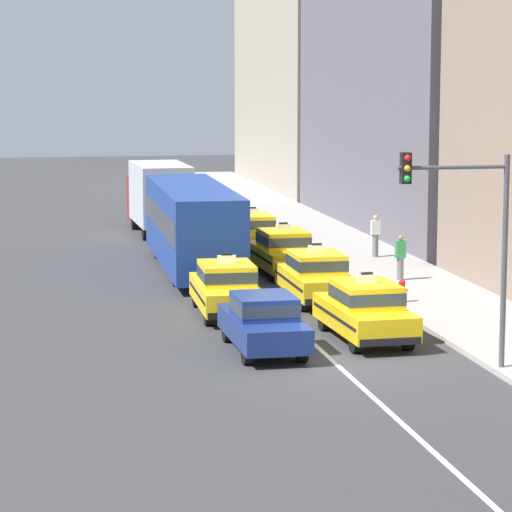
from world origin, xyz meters
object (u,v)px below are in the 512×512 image
Objects in this scene: taxi_left_second at (226,288)px; taxi_right_second at (316,276)px; taxi_right_nearest at (365,310)px; pedestrian_mid_block at (400,257)px; box_truck_left_fourth at (158,195)px; sedan_left_nearest at (264,321)px; fire_hydrant at (402,290)px; traffic_light_pole at (469,223)px; taxi_right_third at (283,251)px; taxi_right_fourth at (252,233)px; pedestrian_near_crosswalk at (375,236)px; bus_left_third at (192,223)px.

taxi_left_second is 1.01× the size of taxi_right_second.
taxi_right_nearest is 2.88× the size of pedestrian_mid_block.
taxi_right_nearest is 9.71m from pedestrian_mid_block.
box_truck_left_fourth is 4.37× the size of pedestrian_mid_block.
box_truck_left_fourth reaches higher than pedestrian_mid_block.
sedan_left_nearest reaches higher than fire_hydrant.
taxi_right_second is at bearing 27.58° from taxi_left_second.
traffic_light_pole reaches higher than pedestrian_mid_block.
traffic_light_pole is at bearing -100.34° from pedestrian_mid_block.
sedan_left_nearest is 0.94× the size of taxi_left_second.
taxi_right_third is 2.88× the size of pedestrian_mid_block.
taxi_right_fourth is at bearing 93.67° from traffic_light_pole.
pedestrian_near_crosswalk is at bearing 52.73° from taxi_left_second.
pedestrian_mid_block is at bearing -97.11° from pedestrian_near_crosswalk.
taxi_right_nearest is 0.83× the size of traffic_light_pole.
pedestrian_near_crosswalk is (4.49, 14.49, 0.12)m from taxi_right_nearest.
taxi_right_third is at bearing 141.84° from pedestrian_mid_block.
bus_left_third is 5.01m from taxi_right_fourth.
pedestrian_near_crosswalk is at bearing 72.79° from taxi_right_nearest.
pedestrian_mid_block is (6.89, 9.83, 0.11)m from sedan_left_nearest.
fire_hydrant is (2.42, -7.04, -0.33)m from taxi_right_third.
traffic_light_pole is (1.23, -16.18, 2.94)m from taxi_right_third.
taxi_right_nearest and taxi_right_third have the same top height.
taxi_right_fourth is at bearing 114.79° from pedestrian_mid_block.
bus_left_third is at bearing 102.81° from taxi_right_nearest.
taxi_right_second is 0.99× the size of taxi_right_third.
bus_left_third is at bearing 103.95° from traffic_light_pole.
bus_left_third reaches higher than pedestrian_mid_block.
bus_left_third is 2.46× the size of taxi_right_second.
fire_hydrant is at bearing -71.02° from taxi_right_third.
pedestrian_near_crosswalk is (7.72, 10.14, 0.12)m from taxi_left_second.
pedestrian_mid_block is 4.36m from fire_hydrant.
box_truck_left_fourth is at bearing 89.36° from taxi_left_second.
taxi_right_third is 7.45m from fire_hydrant.
pedestrian_near_crosswalk is at bearing -53.69° from box_truck_left_fourth.
sedan_left_nearest is at bearing -90.28° from bus_left_third.
taxi_right_nearest and taxi_right_second have the same top height.
taxi_right_nearest is 6.05m from taxi_right_second.
taxi_right_third is at bearing 89.32° from taxi_right_nearest.
box_truck_left_fourth is 20.72m from fire_hydrant.
bus_left_third is at bearing 147.46° from pedestrian_mid_block.
box_truck_left_fourth reaches higher than taxi_right_second.
traffic_light_pole is at bearing -99.39° from pedestrian_near_crosswalk.
taxi_right_nearest is at bearing -118.25° from fire_hydrant.
taxi_right_nearest is at bearing 16.26° from sedan_left_nearest.
taxi_right_second is (0.02, 6.05, 0.00)m from taxi_right_nearest.
pedestrian_near_crosswalk is (4.50, -2.69, 0.12)m from taxi_right_fourth.
taxi_right_third is (0.14, 11.80, 0.00)m from taxi_right_nearest.
pedestrian_mid_block is at bearing -38.16° from taxi_right_third.
pedestrian_mid_block is 2.20× the size of fire_hydrant.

